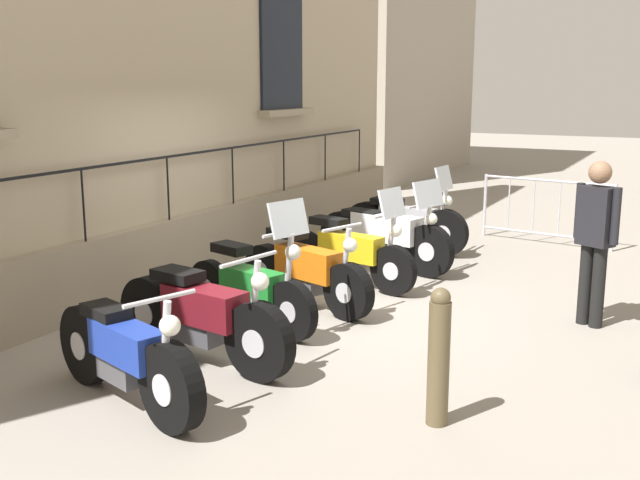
{
  "coord_description": "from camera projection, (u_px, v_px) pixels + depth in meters",
  "views": [
    {
      "loc": [
        4.16,
        -7.58,
        2.6
      ],
      "look_at": [
        0.28,
        0.0,
        0.8
      ],
      "focal_mm": 42.73,
      "sensor_mm": 36.0,
      "label": 1
    }
  ],
  "objects": [
    {
      "name": "motorcycle_orange",
      "position": [
        306.0,
        273.0,
        8.79
      ],
      "size": [
        1.96,
        0.86,
        1.04
      ],
      "color": "black",
      "rests_on": "ground_plane"
    },
    {
      "name": "motorcycle_maroon",
      "position": [
        202.0,
        318.0,
        7.04
      ],
      "size": [
        2.14,
        0.77,
        1.1
      ],
      "color": "black",
      "rests_on": "ground_plane"
    },
    {
      "name": "motorcycle_green",
      "position": [
        251.0,
        289.0,
        8.05
      ],
      "size": [
        1.88,
        0.76,
        1.44
      ],
      "color": "black",
      "rests_on": "ground_plane"
    },
    {
      "name": "motorcycle_silver",
      "position": [
        406.0,
        224.0,
        11.67
      ],
      "size": [
        2.04,
        0.56,
        1.35
      ],
      "color": "black",
      "rests_on": "ground_plane"
    },
    {
      "name": "motorcycle_white",
      "position": [
        385.0,
        235.0,
        10.6
      ],
      "size": [
        2.21,
        0.92,
        1.3
      ],
      "color": "black",
      "rests_on": "ground_plane"
    },
    {
      "name": "pedestrian_walking",
      "position": [
        596.0,
        233.0,
        8.01
      ],
      "size": [
        0.48,
        0.36,
        1.78
      ],
      "color": "black",
      "rests_on": "ground_plane"
    },
    {
      "name": "bollard",
      "position": [
        439.0,
        357.0,
        5.75
      ],
      "size": [
        0.17,
        0.17,
        1.08
      ],
      "color": "brown",
      "rests_on": "ground_plane"
    },
    {
      "name": "crowd_barrier",
      "position": [
        546.0,
        209.0,
        12.22
      ],
      "size": [
        2.13,
        0.37,
        1.05
      ],
      "color": "#B7B7BF",
      "rests_on": "ground_plane"
    },
    {
      "name": "ground_plane",
      "position": [
        299.0,
        304.0,
        8.99
      ],
      "size": [
        60.0,
        60.0,
        0.0
      ],
      "primitive_type": "plane",
      "color": "gray"
    },
    {
      "name": "motorcycle_blue",
      "position": [
        126.0,
        357.0,
        6.12
      ],
      "size": [
        1.96,
        0.88,
        1.03
      ],
      "color": "black",
      "rests_on": "ground_plane"
    },
    {
      "name": "motorcycle_yellow",
      "position": [
        349.0,
        253.0,
        9.69
      ],
      "size": [
        2.01,
        0.71,
        1.32
      ],
      "color": "black",
      "rests_on": "ground_plane"
    }
  ]
}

